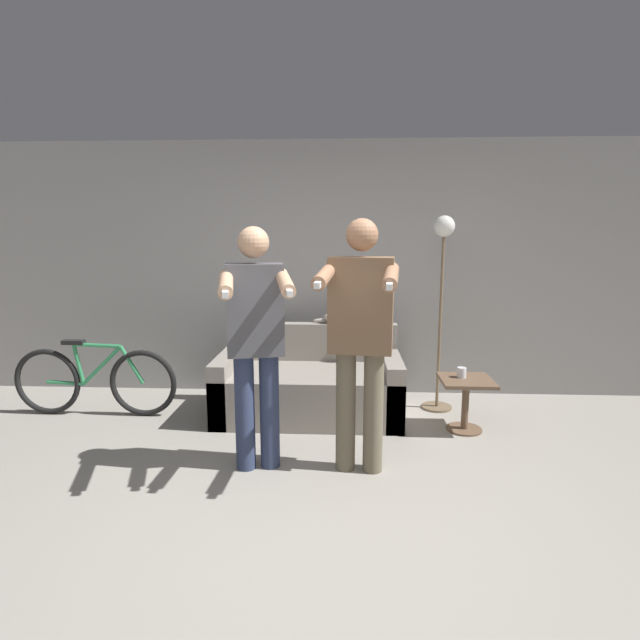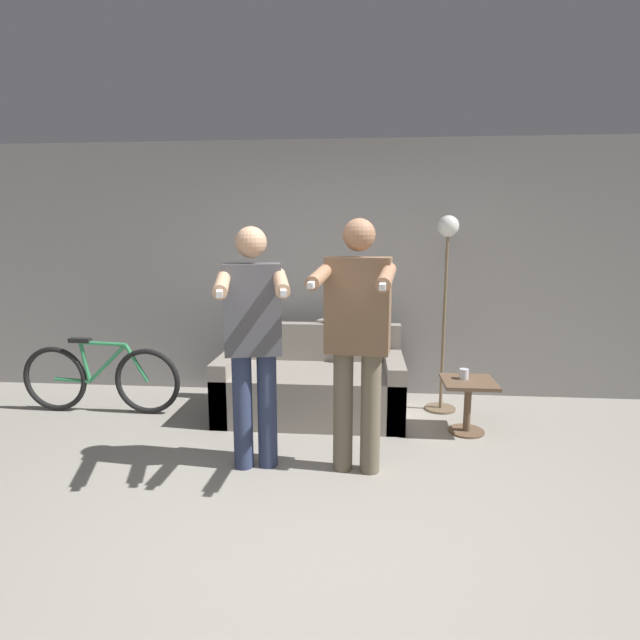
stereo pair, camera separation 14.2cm
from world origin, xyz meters
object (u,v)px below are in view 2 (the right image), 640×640
person_left (253,334)px  floor_lamp (446,271)px  cat (347,317)px  couch (312,386)px  cup (464,374)px  bicycle (101,378)px  person_right (357,330)px  side_table (468,395)px

person_left → floor_lamp: size_ratio=0.94×
cat → couch: bearing=-131.9°
person_left → cup: bearing=14.8°
floor_lamp → couch: bearing=-170.1°
couch → bicycle: size_ratio=1.09×
person_right → cat: 1.48m
couch → cat: (0.31, 0.35, 0.60)m
person_right → floor_lamp: (0.80, 1.33, 0.30)m
cup → bicycle: 3.33m
person_left → cat: person_left is taller
person_left → cup: 1.89m
bicycle → couch: bearing=3.7°
couch → side_table: 1.41m
side_table → cup: size_ratio=5.26×
person_right → couch: bearing=118.1°
cup → couch: bearing=167.8°
bicycle → cat: bearing=11.8°
bicycle → cup: bearing=-2.7°
floor_lamp → side_table: floor_lamp is taller
cup → bicycle: (-3.32, 0.16, -0.17)m
person_left → side_table: bearing=13.1°
couch → floor_lamp: floor_lamp is taller
person_left → side_table: person_left is taller
cup → bicycle: bearing=177.3°
side_table → cup: 0.18m
cat → bicycle: size_ratio=0.32×
person_right → cat: bearing=101.6°
person_right → cup: 1.33m
bicycle → person_right: bearing=-22.2°
floor_lamp → bicycle: size_ratio=1.20×
couch → cup: 1.38m
couch → cup: bearing=-12.2°
cat → cup: bearing=-32.1°
cat → floor_lamp: bearing=-8.5°
person_left → bicycle: bearing=137.4°
couch → side_table: bearing=-13.5°
floor_lamp → cup: 0.97m
person_left → bicycle: person_left is taller
person_left → floor_lamp: floor_lamp is taller
cat → side_table: size_ratio=1.06×
cat → bicycle: 2.41m
person_right → floor_lamp: size_ratio=0.97×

